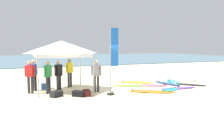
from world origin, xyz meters
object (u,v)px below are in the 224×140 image
Objects in this scene: surfboard_black at (189,84)px; person_blue at (34,73)px; surfboard_lime at (129,85)px; cooler_box at (46,86)px; surfboard_navy at (167,83)px; surfboard_white at (181,81)px; person_green at (48,75)px; person_black at (59,74)px; person_red at (30,75)px; surfboard_purple at (178,88)px; surfboard_cyan at (171,89)px; canopy_tent at (61,47)px; surfboard_orange at (151,91)px; gear_bag_by_pole at (56,94)px; gear_bag_on_sand at (79,94)px; person_yellow at (70,71)px; banner_flag at (113,64)px; surfboard_yellow at (136,82)px; surfboard_pink at (150,85)px; person_grey at (96,74)px; surfboard_teal at (173,82)px; gear_bag_near_tent at (87,93)px.

person_blue is at bearing 169.15° from surfboard_black.
cooler_box is at bearing 168.81° from surfboard_lime.
surfboard_navy and surfboard_white have the same top height.
person_green is 1.00× the size of person_black.
surfboard_purple is at bearing -12.90° from person_red.
surfboard_navy and surfboard_cyan have the same top height.
canopy_tent reaches higher than surfboard_black.
person_black reaches higher than surfboard_orange.
person_black is at bearing -124.07° from canopy_tent.
gear_bag_on_sand is (1.02, -0.35, 0.00)m from gear_bag_by_pole.
gear_bag_by_pole is at bearing -65.76° from person_blue.
person_green reaches higher than gear_bag_by_pole.
banner_flag reaches higher than person_yellow.
surfboard_lime is at bearing 25.20° from gear_bag_on_sand.
surfboard_orange is 1.10× the size of surfboard_navy.
person_yellow is at bearing 55.29° from person_black.
gear_bag_on_sand reaches higher than surfboard_yellow.
canopy_tent reaches higher than gear_bag_by_pole.
surfboard_navy is at bearing 13.18° from gear_bag_on_sand.
gear_bag_on_sand is (0.71, -1.47, -0.85)m from person_black.
person_blue is (-7.76, 2.48, 0.95)m from surfboard_purple.
surfboard_pink is (-2.43, 0.67, -0.00)m from surfboard_black.
surfboard_white is at bearing 13.86° from surfboard_pink.
surfboard_cyan is at bearing -138.84° from surfboard_white.
cooler_box is at bearing 171.11° from surfboard_navy.
surfboard_purple is 3.78× the size of gear_bag_by_pole.
surfboard_white is at bearing 3.38° from person_black.
surfboard_teal is at bearing 10.17° from person_grey.
canopy_tent is 4.80× the size of gear_bag_on_sand.
surfboard_white is at bearing 17.84° from surfboard_navy.
surfboard_navy is at bearing -0.12° from person_black.
surfboard_purple is at bearing -10.94° from person_grey.
gear_bag_on_sand is at bearing -175.52° from surfboard_black.
canopy_tent is 6.52m from surfboard_cyan.
person_red is 1.93m from gear_bag_by_pole.
surfboard_black is 1.12× the size of person_green.
canopy_tent reaches higher than surfboard_white.
gear_bag_near_tent is 1.00× the size of gear_bag_on_sand.
cooler_box is (0.01, 1.37, -0.79)m from person_green.
person_grey is at bearing -151.90° from surfboard_yellow.
gear_bag_by_pole is (-6.87, 0.50, 0.10)m from surfboard_purple.
person_black is 1.48m from person_yellow.
person_red is (-5.69, 0.01, 0.95)m from surfboard_lime.
gear_bag_near_tent is (-6.53, -1.75, 0.10)m from surfboard_teal.
person_green is at bearing 179.84° from surfboard_pink.
surfboard_purple is (1.25, -2.74, -0.00)m from surfboard_yellow.
canopy_tent is at bearing -124.97° from person_yellow.
person_blue is at bearing 177.91° from surfboard_white.
surfboard_cyan is 2.70m from surfboard_teal.
surfboard_yellow is at bearing 44.15° from banner_flag.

